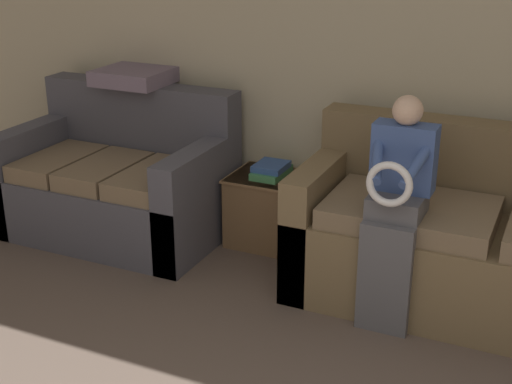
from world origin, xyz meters
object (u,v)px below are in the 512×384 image
object	(u,v)px
couch_main	(501,249)
child_left_seated	(396,205)
side_shelf	(272,209)
book_stack	(271,170)
throw_pillow	(136,76)
couch_side	(120,184)

from	to	relation	value
couch_main	child_left_seated	bearing A→B (deg)	-144.47
couch_main	side_shelf	bearing A→B (deg)	170.09
couch_main	side_shelf	world-z (taller)	couch_main
couch_main	book_stack	bearing A→B (deg)	169.87
couch_main	child_left_seated	size ratio (longest dim) A/B	1.84
book_stack	throw_pillow	size ratio (longest dim) A/B	0.63
couch_side	child_left_seated	xyz separation A→B (m)	(1.94, -0.37, 0.32)
side_shelf	throw_pillow	size ratio (longest dim) A/B	1.15
couch_main	book_stack	xyz separation A→B (m)	(-1.44, 0.26, 0.15)
child_left_seated	side_shelf	world-z (taller)	child_left_seated
side_shelf	throw_pillow	bearing A→B (deg)	176.53
child_left_seated	side_shelf	size ratio (longest dim) A/B	2.22
couch_side	book_stack	distance (m)	1.04
child_left_seated	book_stack	size ratio (longest dim) A/B	4.04
couch_side	side_shelf	xyz separation A→B (m)	(1.01, 0.23, -0.09)
couch_side	book_stack	xyz separation A→B (m)	(0.99, 0.24, 0.17)
book_stack	child_left_seated	bearing A→B (deg)	-32.90
couch_main	throw_pillow	size ratio (longest dim) A/B	4.70
child_left_seated	book_stack	bearing A→B (deg)	147.10
couch_main	throw_pillow	xyz separation A→B (m)	(-2.45, 0.31, 0.65)
child_left_seated	book_stack	world-z (taller)	child_left_seated
child_left_seated	throw_pillow	distance (m)	2.10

